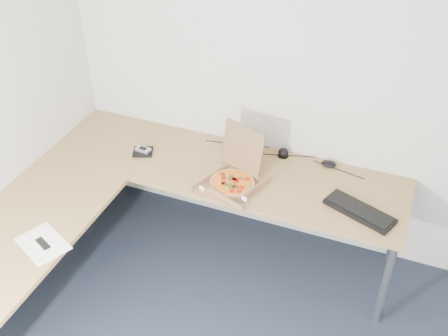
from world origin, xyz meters
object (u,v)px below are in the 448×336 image
at_px(drinking_glass, 257,151).
at_px(wallet, 143,152).
at_px(desk, 153,196).
at_px(pizza_box, 233,180).
at_px(keyboard, 359,211).

relative_size(drinking_glass, wallet, 0.92).
bearing_deg(desk, pizza_box, 31.03).
distance_m(pizza_box, keyboard, 0.83).
height_order(desk, pizza_box, pizza_box).
bearing_deg(drinking_glass, desk, -129.50).
distance_m(keyboard, wallet, 1.55).
bearing_deg(pizza_box, drinking_glass, 103.13).
xyz_separation_m(pizza_box, wallet, (-0.73, 0.10, -0.03)).
distance_m(drinking_glass, wallet, 0.81).
relative_size(pizza_box, wallet, 2.86).
height_order(drinking_glass, wallet, drinking_glass).
bearing_deg(keyboard, drinking_glass, 179.38).
height_order(desk, wallet, wallet).
bearing_deg(pizza_box, desk, -127.66).
height_order(pizza_box, keyboard, pizza_box).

